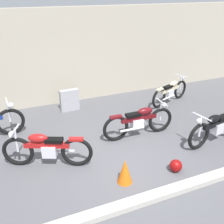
{
  "coord_description": "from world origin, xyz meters",
  "views": [
    {
      "loc": [
        -2.39,
        -4.73,
        3.77
      ],
      "look_at": [
        0.34,
        1.6,
        0.55
      ],
      "focal_mm": 43.44,
      "sensor_mm": 36.0,
      "label": 1
    }
  ],
  "objects_px": {
    "stone_marker": "(69,100)",
    "helmet": "(176,166)",
    "motorcycle_black": "(216,127)",
    "motorcycle_red": "(46,149)",
    "motorcycle_cream": "(170,91)",
    "traffic_cone": "(125,171)",
    "motorcycle_maroon": "(139,121)"
  },
  "relations": [
    {
      "from": "traffic_cone",
      "to": "motorcycle_red",
      "type": "relative_size",
      "value": 0.29
    },
    {
      "from": "stone_marker",
      "to": "traffic_cone",
      "type": "relative_size",
      "value": 1.3
    },
    {
      "from": "stone_marker",
      "to": "motorcycle_black",
      "type": "relative_size",
      "value": 0.35
    },
    {
      "from": "traffic_cone",
      "to": "motorcycle_black",
      "type": "relative_size",
      "value": 0.27
    },
    {
      "from": "traffic_cone",
      "to": "motorcycle_black",
      "type": "xyz_separation_m",
      "value": [
        2.9,
        0.54,
        0.17
      ]
    },
    {
      "from": "motorcycle_black",
      "to": "motorcycle_red",
      "type": "bearing_deg",
      "value": -18.4
    },
    {
      "from": "traffic_cone",
      "to": "motorcycle_cream",
      "type": "bearing_deg",
      "value": 44.21
    },
    {
      "from": "motorcycle_red",
      "to": "motorcycle_maroon",
      "type": "xyz_separation_m",
      "value": [
        2.58,
        0.37,
        0.0
      ]
    },
    {
      "from": "stone_marker",
      "to": "helmet",
      "type": "height_order",
      "value": "stone_marker"
    },
    {
      "from": "traffic_cone",
      "to": "motorcycle_cream",
      "type": "relative_size",
      "value": 0.3
    },
    {
      "from": "helmet",
      "to": "motorcycle_cream",
      "type": "xyz_separation_m",
      "value": [
        2.13,
        3.36,
        0.28
      ]
    },
    {
      "from": "motorcycle_red",
      "to": "motorcycle_black",
      "type": "relative_size",
      "value": 0.94
    },
    {
      "from": "motorcycle_red",
      "to": "motorcycle_black",
      "type": "bearing_deg",
      "value": -164.91
    },
    {
      "from": "motorcycle_maroon",
      "to": "motorcycle_black",
      "type": "distance_m",
      "value": 2.0
    },
    {
      "from": "traffic_cone",
      "to": "stone_marker",
      "type": "bearing_deg",
      "value": 91.16
    },
    {
      "from": "helmet",
      "to": "traffic_cone",
      "type": "relative_size",
      "value": 0.52
    },
    {
      "from": "stone_marker",
      "to": "helmet",
      "type": "distance_m",
      "value": 4.34
    },
    {
      "from": "motorcycle_red",
      "to": "motorcycle_cream",
      "type": "height_order",
      "value": "motorcycle_red"
    },
    {
      "from": "stone_marker",
      "to": "motorcycle_black",
      "type": "distance_m",
      "value": 4.58
    },
    {
      "from": "traffic_cone",
      "to": "motorcycle_black",
      "type": "distance_m",
      "value": 2.96
    },
    {
      "from": "stone_marker",
      "to": "helmet",
      "type": "bearing_deg",
      "value": -72.75
    },
    {
      "from": "helmet",
      "to": "motorcycle_black",
      "type": "relative_size",
      "value": 0.14
    },
    {
      "from": "motorcycle_red",
      "to": "helmet",
      "type": "bearing_deg",
      "value": 176.55
    },
    {
      "from": "motorcycle_red",
      "to": "traffic_cone",
      "type": "bearing_deg",
      "value": 162.18
    },
    {
      "from": "motorcycle_red",
      "to": "motorcycle_black",
      "type": "distance_m",
      "value": 4.33
    },
    {
      "from": "traffic_cone",
      "to": "motorcycle_cream",
      "type": "distance_m",
      "value": 4.66
    },
    {
      "from": "motorcycle_red",
      "to": "motorcycle_cream",
      "type": "relative_size",
      "value": 1.04
    },
    {
      "from": "traffic_cone",
      "to": "motorcycle_red",
      "type": "height_order",
      "value": "motorcycle_red"
    },
    {
      "from": "motorcycle_red",
      "to": "motorcycle_cream",
      "type": "xyz_separation_m",
      "value": [
        4.71,
        2.01,
        -0.03
      ]
    },
    {
      "from": "stone_marker",
      "to": "traffic_cone",
      "type": "distance_m",
      "value": 4.02
    },
    {
      "from": "motorcycle_cream",
      "to": "helmet",
      "type": "bearing_deg",
      "value": -142.52
    },
    {
      "from": "stone_marker",
      "to": "motorcycle_maroon",
      "type": "height_order",
      "value": "motorcycle_maroon"
    }
  ]
}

